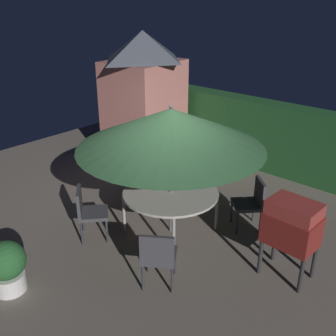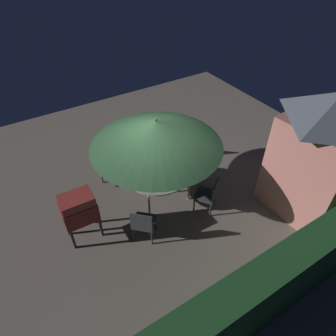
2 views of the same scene
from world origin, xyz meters
The scene contains 11 objects.
ground_plane centered at (0.00, 0.00, 0.00)m, with size 11.00×11.00×0.00m, color #6B6056.
hedge_backdrop centered at (0.00, 3.50, 0.78)m, with size 5.95×0.53×1.55m.
garden_shed centered at (-2.43, 2.13, 1.53)m, with size 1.66×1.86×3.00m.
patio_table centered at (0.30, 0.00, 0.71)m, with size 1.58×1.58×0.76m.
patio_umbrella centered at (0.30, 0.00, 1.85)m, with size 2.96×2.96×2.23m.
bbq_grill centered at (2.31, 0.24, 0.85)m, with size 0.72×0.53×1.20m.
chair_near_shed centered at (-0.46, 1.07, 0.52)m, with size 0.64×0.65×0.90m.
chair_far_side centered at (-0.57, -1.04, 0.52)m, with size 0.65×0.65×0.90m.
chair_toward_hedge centered at (1.11, -1.16, 0.52)m, with size 0.64×0.64×0.90m.
chair_toward_house centered at (1.25, 1.02, 0.52)m, with size 0.65×0.65×0.90m.
potted_plant_by_shed centered at (-0.36, -2.57, 0.41)m, with size 0.54×0.54×0.76m.
Camera 1 is at (4.15, -4.34, 3.76)m, focal length 42.36 mm.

